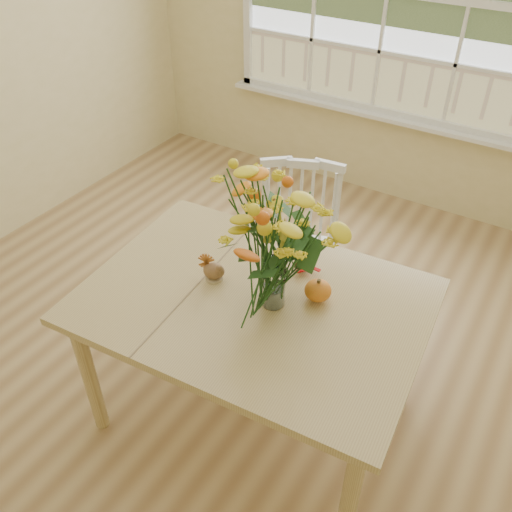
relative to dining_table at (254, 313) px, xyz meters
The scene contains 8 objects.
floor 0.84m from the dining_table, 157.75° to the left, with size 4.00×4.50×0.01m, color #9D774C.
wall_back 2.54m from the dining_table, 99.88° to the left, with size 4.00×0.02×2.70m, color beige.
dining_table is the anchor object (origin of this frame).
windsor_chair 0.81m from the dining_table, 103.86° to the left, with size 0.59×0.58×0.99m.
flower_vase 0.44m from the dining_table, 12.07° to the left, with size 0.47×0.47×0.56m.
pumpkin 0.31m from the dining_table, 30.49° to the left, with size 0.12×0.12×0.09m, color orange.
turkey_figurine 0.26m from the dining_table, behind, with size 0.12×0.10×0.12m.
dark_gourd 0.32m from the dining_table, 74.07° to the left, with size 0.13×0.09×0.06m.
Camera 1 is at (1.36, -1.65, 2.39)m, focal length 38.00 mm.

